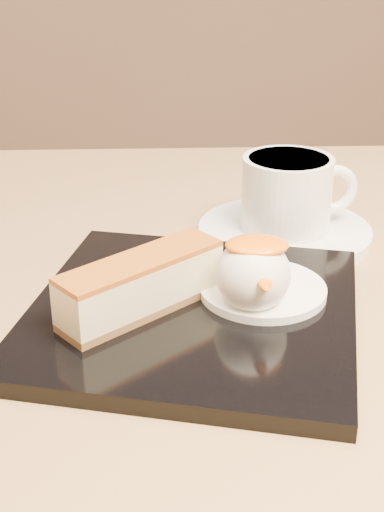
{
  "coord_description": "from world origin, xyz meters",
  "views": [
    {
      "loc": [
        -0.07,
        -0.44,
        0.97
      ],
      "look_at": [
        -0.05,
        0.01,
        0.76
      ],
      "focal_mm": 50.0,
      "sensor_mm": 36.0,
      "label": 1
    }
  ],
  "objects_px": {
    "ice_cream_scoop": "(253,275)",
    "coffee_cup": "(289,192)",
    "cheesecake": "(141,285)",
    "saucer": "(284,232)",
    "table": "(256,481)",
    "dessert_plate": "(193,313)"
  },
  "relations": [
    {
      "from": "dessert_plate",
      "to": "saucer",
      "type": "distance_m",
      "value": 0.16
    },
    {
      "from": "ice_cream_scoop",
      "to": "coffee_cup",
      "type": "height_order",
      "value": "coffee_cup"
    },
    {
      "from": "table",
      "to": "dessert_plate",
      "type": "relative_size",
      "value": 3.64
    },
    {
      "from": "table",
      "to": "dessert_plate",
      "type": "distance_m",
      "value": 0.17
    },
    {
      "from": "table",
      "to": "saucer",
      "type": "height_order",
      "value": "saucer"
    },
    {
      "from": "dessert_plate",
      "to": "cheesecake",
      "type": "bearing_deg",
      "value": -171.87
    },
    {
      "from": "saucer",
      "to": "dessert_plate",
      "type": "bearing_deg",
      "value": -121.77
    },
    {
      "from": "table",
      "to": "coffee_cup",
      "type": "xyz_separation_m",
      "value": [
        0.04,
        0.13,
        0.2
      ]
    },
    {
      "from": "saucer",
      "to": "coffee_cup",
      "type": "bearing_deg",
      "value": 9.82
    },
    {
      "from": "ice_cream_scoop",
      "to": "coffee_cup",
      "type": "xyz_separation_m",
      "value": [
        0.05,
        0.14,
        0.01
      ]
    },
    {
      "from": "table",
      "to": "dessert_plate",
      "type": "height_order",
      "value": "dessert_plate"
    },
    {
      "from": "dessert_plate",
      "to": "cheesecake",
      "type": "relative_size",
      "value": 1.94
    },
    {
      "from": "dessert_plate",
      "to": "ice_cream_scoop",
      "type": "distance_m",
      "value": 0.05
    },
    {
      "from": "table",
      "to": "coffee_cup",
      "type": "height_order",
      "value": "coffee_cup"
    },
    {
      "from": "cheesecake",
      "to": "saucer",
      "type": "bearing_deg",
      "value": 10.17
    },
    {
      "from": "saucer",
      "to": "coffee_cup",
      "type": "height_order",
      "value": "coffee_cup"
    },
    {
      "from": "coffee_cup",
      "to": "saucer",
      "type": "bearing_deg",
      "value": 180.0
    },
    {
      "from": "table",
      "to": "ice_cream_scoop",
      "type": "xyz_separation_m",
      "value": [
        -0.01,
        -0.01,
        0.19
      ]
    },
    {
      "from": "table",
      "to": "cheesecake",
      "type": "distance_m",
      "value": 0.21
    },
    {
      "from": "cheesecake",
      "to": "ice_cream_scoop",
      "type": "distance_m",
      "value": 0.08
    },
    {
      "from": "cheesecake",
      "to": "saucer",
      "type": "relative_size",
      "value": 0.76
    },
    {
      "from": "dessert_plate",
      "to": "coffee_cup",
      "type": "distance_m",
      "value": 0.17
    }
  ]
}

